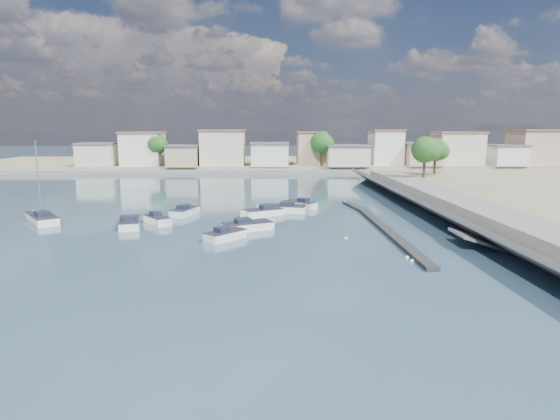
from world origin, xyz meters
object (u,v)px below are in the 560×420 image
Objects in this scene: motorboat_a at (130,223)px; motorboat_d at (261,213)px; motorboat_g at (158,221)px; motorboat_h at (250,226)px; motorboat_e at (186,211)px; motorboat_b at (227,235)px; motorboat_f at (299,204)px; sailboat at (41,218)px; motorboat_c at (281,209)px.

motorboat_a is 14.68m from motorboat_d.
motorboat_g and motorboat_h have the same top height.
motorboat_g is 0.74× the size of motorboat_h.
motorboat_a is 8.16m from motorboat_e.
motorboat_d is 0.92× the size of motorboat_h.
motorboat_b is 19.09m from motorboat_f.
sailboat reaches higher than motorboat_g.
motorboat_g is (-7.95, 7.24, 0.00)m from motorboat_b.
motorboat_g is at bearing -7.29° from sailboat.
motorboat_c is 4.04m from motorboat_f.
motorboat_a is at bearing 150.25° from motorboat_b.
motorboat_h is at bearing -9.36° from motorboat_a.
motorboat_b is 14.04m from motorboat_e.
motorboat_h is (-3.41, -10.20, -0.00)m from motorboat_c.
motorboat_g is (-10.94, -4.28, 0.00)m from motorboat_d.
motorboat_d is 0.99× the size of motorboat_e.
motorboat_f is at bearing 18.62° from motorboat_e.
motorboat_g is at bearing -152.41° from motorboat_c.
motorboat_b is 22.84m from sailboat.
motorboat_e and motorboat_g have the same top height.
motorboat_f is at bearing 31.38° from motorboat_a.
motorboat_h is (12.62, -2.08, -0.00)m from motorboat_a.
motorboat_e and motorboat_h have the same top height.
motorboat_c is 1.24× the size of motorboat_e.
motorboat_f and motorboat_g have the same top height.
motorboat_f and motorboat_h have the same top height.
motorboat_a is 17.97m from motorboat_c.
sailboat reaches higher than motorboat_d.
motorboat_b is at bearing -22.96° from sailboat.
motorboat_c is 11.39m from motorboat_e.
motorboat_a and motorboat_d have the same top height.
motorboat_f is at bearing 66.18° from motorboat_h.
sailboat reaches higher than motorboat_e.
motorboat_b is 10.75m from motorboat_g.
motorboat_b is at bearing -65.09° from motorboat_e.
motorboat_g is at bearing -147.34° from motorboat_f.
motorboat_a is 1.29× the size of motorboat_f.
motorboat_f is 14.63m from motorboat_h.
motorboat_c is at bearing 11.33° from sailboat.
motorboat_d and motorboat_g have the same top height.
motorboat_d is 0.56× the size of sailboat.
motorboat_e is at bearing 69.68° from motorboat_g.
motorboat_b is at bearing -114.38° from motorboat_f.
sailboat reaches higher than motorboat_h.
motorboat_h is 0.60× the size of sailboat.
sailboat is at bearing -165.80° from motorboat_e.
motorboat_e is at bearing 54.58° from motorboat_a.
motorboat_g is 0.45× the size of sailboat.
motorboat_a and motorboat_g have the same top height.
motorboat_h is at bearing -47.92° from motorboat_e.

